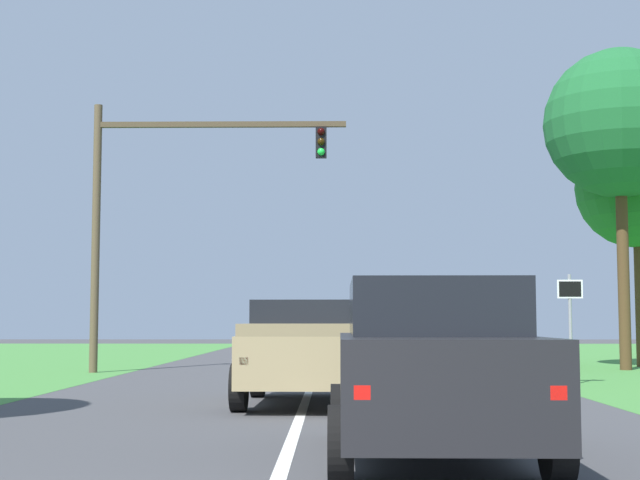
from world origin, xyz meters
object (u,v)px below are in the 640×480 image
Objects in this scene: extra_tree_1 at (619,124)px; red_suv_near at (432,365)px; keep_moving_sign at (570,314)px; pickup_truck_lead at (307,351)px; oak_tree_right at (637,188)px; traffic_light at (161,195)px.

red_suv_near is at bearing -112.59° from extra_tree_1.
pickup_truck_lead is at bearing -138.57° from keep_moving_sign.
keep_moving_sign is 0.26× the size of extra_tree_1.
keep_moving_sign is at bearing 41.43° from pickup_truck_lead.
oak_tree_right is at bearing 61.11° from extra_tree_1.
extra_tree_1 reaches higher than oak_tree_right.
pickup_truck_lead is 12.19m from traffic_light.
oak_tree_right reaches higher than pickup_truck_lead.
pickup_truck_lead is (-1.55, 6.76, -0.06)m from red_suv_near.
pickup_truck_lead is 0.63× the size of traffic_light.
traffic_light is 3.04× the size of keep_moving_sign.
oak_tree_right is (15.22, 3.86, 0.72)m from traffic_light.
extra_tree_1 reaches higher than pickup_truck_lead.
pickup_truck_lead is at bearing -66.29° from traffic_light.
pickup_truck_lead is 1.90× the size of keep_moving_sign.
red_suv_near is 23.47m from oak_tree_right.
traffic_light reaches higher than red_suv_near.
oak_tree_right is at bearing 63.09° from keep_moving_sign.
extra_tree_1 is (-1.21, -2.19, 1.70)m from oak_tree_right.
red_suv_near is 12.95m from keep_moving_sign.
red_suv_near is 6.94m from pickup_truck_lead.
traffic_light is at bearing 109.64° from red_suv_near.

